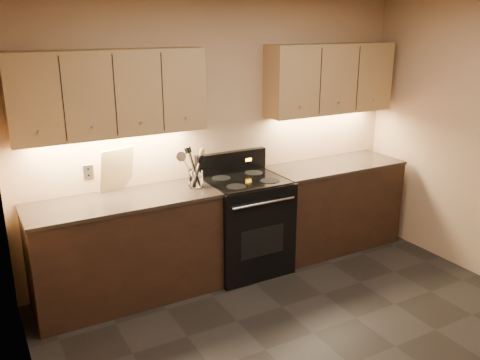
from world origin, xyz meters
name	(u,v)px	position (x,y,z in m)	size (l,w,h in m)	color
wall_back	(222,136)	(0.00, 2.00, 1.30)	(4.00, 0.04, 2.60)	tan
wall_left	(34,263)	(-2.00, 0.00, 1.30)	(0.04, 4.00, 2.60)	tan
counter_left	(126,249)	(-1.10, 1.70, 0.47)	(1.62, 0.62, 0.93)	black
counter_right	(332,205)	(1.18, 1.70, 0.47)	(1.46, 0.62, 0.93)	black
stove	(245,223)	(0.08, 1.68, 0.48)	(0.76, 0.68, 1.14)	black
upper_cab_left	(110,93)	(-1.10, 1.85, 1.80)	(1.60, 0.30, 0.70)	#A48A52
upper_cab_right	(330,79)	(1.18, 1.85, 1.80)	(1.44, 0.30, 0.70)	#A48A52
outlet_plate	(88,172)	(-1.30, 1.99, 1.12)	(0.09, 0.01, 0.12)	#B2B5BA
utensil_crock	(196,179)	(-0.42, 1.70, 1.01)	(0.15, 0.15, 0.16)	white
cutting_board	(116,169)	(-1.07, 1.94, 1.12)	(0.32, 0.02, 0.40)	tan
wooden_spoon	(192,167)	(-0.45, 1.70, 1.12)	(0.06, 0.06, 0.34)	tan
black_spoon	(194,169)	(-0.43, 1.71, 1.10)	(0.06, 0.06, 0.31)	black
black_turner	(199,166)	(-0.40, 1.67, 1.13)	(0.08, 0.08, 0.38)	black
steel_spatula	(198,164)	(-0.39, 1.71, 1.13)	(0.08, 0.08, 0.37)	silver
steel_skimmer	(199,167)	(-0.39, 1.69, 1.11)	(0.09, 0.09, 0.33)	silver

